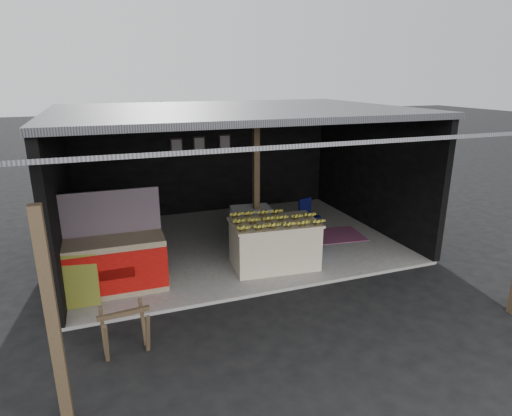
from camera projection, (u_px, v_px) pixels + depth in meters
name	position (u px, v px, depth m)	size (l,w,h in m)	color
ground	(277.00, 293.00, 7.51)	(80.00, 80.00, 0.00)	black
concrete_slab	(235.00, 242.00, 9.74)	(7.00, 5.00, 0.06)	gray
shophouse	(229.00, 150.00, 9.41)	(7.40, 7.29, 3.02)	black
banana_table	(274.00, 244.00, 8.32)	(1.75, 1.17, 0.92)	beige
banana_pile	(275.00, 217.00, 8.16)	(1.54, 0.93, 0.18)	gold
white_crate	(251.00, 228.00, 9.23)	(0.88, 0.65, 0.91)	white
neighbor_stall	(116.00, 262.00, 7.37)	(1.67, 0.77, 1.72)	#998466
green_signboard	(78.00, 281.00, 6.83)	(0.61, 0.04, 0.91)	black
sawhorse	(125.00, 327.00, 5.75)	(0.69, 0.63, 0.65)	#4D3C26
water_barrel	(313.00, 240.00, 9.00)	(0.38, 0.38, 0.56)	navy
plastic_chair	(307.00, 213.00, 10.15)	(0.49, 0.49, 0.82)	#0B0E3D
magenta_rug	(330.00, 235.00, 10.04)	(1.50, 1.00, 0.01)	maroon
picture_frames	(201.00, 144.00, 11.27)	(1.62, 0.04, 0.46)	black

